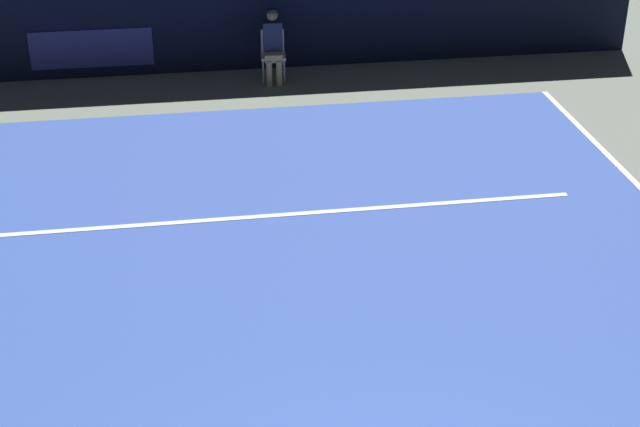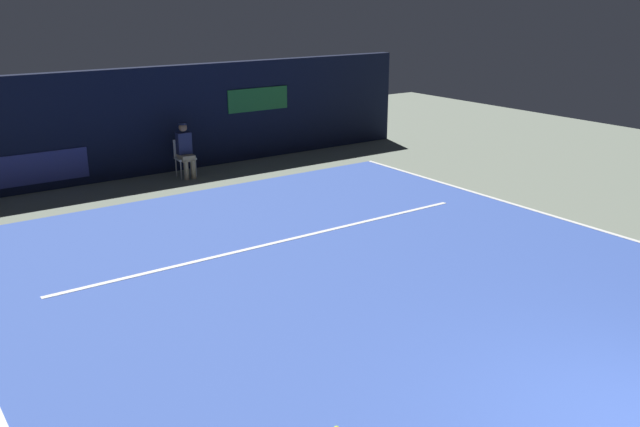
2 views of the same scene
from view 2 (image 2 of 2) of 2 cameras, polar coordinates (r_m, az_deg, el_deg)
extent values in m
plane|color=gray|center=(10.57, 2.75, -5.66)|extent=(30.94, 30.94, 0.00)
cube|color=#3856B2|center=(10.56, 2.75, -5.63)|extent=(10.58, 11.99, 0.01)
cube|color=white|center=(14.21, 19.66, -0.40)|extent=(0.10, 11.99, 0.01)
cube|color=white|center=(12.16, -3.34, -2.37)|extent=(8.25, 0.10, 0.01)
cube|color=black|center=(17.13, -14.38, 7.52)|extent=(15.20, 0.30, 2.60)
cube|color=navy|center=(16.39, -22.64, 3.56)|extent=(2.20, 0.04, 0.70)
cube|color=#1E6B2D|center=(18.23, -5.24, 9.55)|extent=(1.80, 0.04, 0.60)
cube|color=white|center=(16.75, -11.27, 4.57)|extent=(0.46, 0.43, 0.04)
cube|color=white|center=(16.89, -11.56, 5.46)|extent=(0.42, 0.06, 0.42)
cylinder|color=#B2B2B7|center=(16.59, -11.62, 3.60)|extent=(0.03, 0.03, 0.46)
cylinder|color=#B2B2B7|center=(16.71, -10.42, 3.78)|extent=(0.03, 0.03, 0.46)
cylinder|color=#B2B2B7|center=(16.90, -12.03, 3.84)|extent=(0.03, 0.03, 0.46)
cylinder|color=#B2B2B7|center=(17.02, -10.84, 4.01)|extent=(0.03, 0.03, 0.46)
cube|color=tan|center=(16.67, -11.18, 4.65)|extent=(0.35, 0.42, 0.14)
cylinder|color=tan|center=(16.54, -11.20, 3.59)|extent=(0.11, 0.11, 0.46)
cylinder|color=tan|center=(16.60, -10.62, 3.67)|extent=(0.11, 0.11, 0.46)
cube|color=#23284C|center=(16.71, -11.40, 5.83)|extent=(0.35, 0.24, 0.52)
sphere|color=#8C6647|center=(16.64, -11.48, 7.11)|extent=(0.20, 0.20, 0.20)
cylinder|color=#141933|center=(16.62, -11.50, 7.42)|extent=(0.19, 0.19, 0.04)
camera|label=1|loc=(5.52, 82.73, 24.27)|focal=54.73mm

